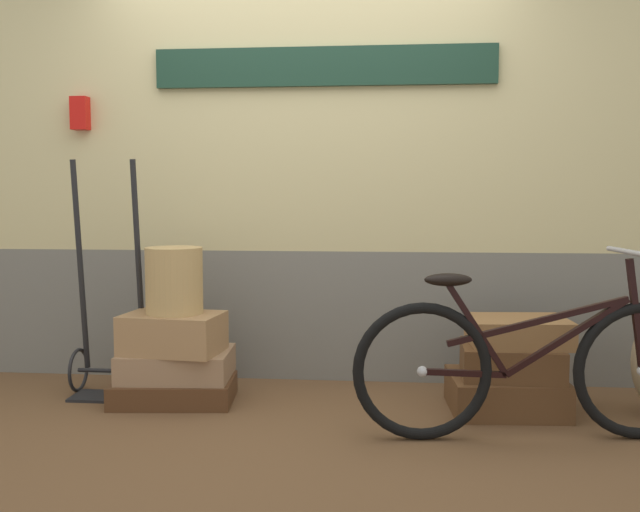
{
  "coord_description": "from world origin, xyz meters",
  "views": [
    {
      "loc": [
        0.5,
        -3.53,
        1.15
      ],
      "look_at": [
        0.15,
        0.13,
        0.82
      ],
      "focal_mm": 39.93,
      "sensor_mm": 36.0,
      "label": 1
    }
  ],
  "objects": [
    {
      "name": "suitcase_0",
      "position": [
        -0.67,
        0.22,
        0.06
      ],
      "size": [
        0.68,
        0.47,
        0.13
      ],
      "primitive_type": "cube",
      "rotation": [
        0.0,
        0.0,
        0.09
      ],
      "color": "#4C2D19",
      "rests_on": "ground"
    },
    {
      "name": "suitcase_3",
      "position": [
        1.13,
        0.23,
        0.09
      ],
      "size": [
        0.61,
        0.52,
        0.19
      ],
      "primitive_type": "cube",
      "rotation": [
        0.0,
        0.0,
        0.06
      ],
      "color": "brown",
      "rests_on": "ground"
    },
    {
      "name": "suitcase_1",
      "position": [
        -0.66,
        0.26,
        0.2
      ],
      "size": [
        0.62,
        0.47,
        0.15
      ],
      "primitive_type": "cube",
      "rotation": [
        0.0,
        0.0,
        0.06
      ],
      "color": "#937051",
      "rests_on": "suitcase_0"
    },
    {
      "name": "suitcase_2",
      "position": [
        -0.67,
        0.21,
        0.39
      ],
      "size": [
        0.56,
        0.41,
        0.21
      ],
      "primitive_type": "cube",
      "rotation": [
        0.0,
        0.0,
        -0.11
      ],
      "color": "#9E754C",
      "rests_on": "suitcase_1"
    },
    {
      "name": "bicycle",
      "position": [
        1.17,
        -0.21,
        0.35
      ],
      "size": [
        1.67,
        0.46,
        0.89
      ],
      "color": "black",
      "rests_on": "ground"
    },
    {
      "name": "station_building",
      "position": [
        0.01,
        0.85,
        1.34
      ],
      "size": [
        7.25,
        0.74,
        2.67
      ],
      "color": "slate",
      "rests_on": "ground"
    },
    {
      "name": "suitcase_5",
      "position": [
        1.18,
        0.22,
        0.43
      ],
      "size": [
        0.52,
        0.41,
        0.14
      ],
      "primitive_type": "cube",
      "rotation": [
        0.0,
        0.0,
        0.07
      ],
      "color": "olive",
      "rests_on": "suitcase_4"
    },
    {
      "name": "wicker_basket",
      "position": [
        -0.66,
        0.23,
        0.67
      ],
      "size": [
        0.31,
        0.31,
        0.36
      ],
      "primitive_type": "cylinder",
      "color": "tan",
      "rests_on": "suitcase_2"
    },
    {
      "name": "ground",
      "position": [
        0.0,
        0.0,
        -0.03
      ],
      "size": [
        9.25,
        5.2,
        0.06
      ],
      "primitive_type": "cube",
      "color": "brown"
    },
    {
      "name": "suitcase_4",
      "position": [
        1.15,
        0.22,
        0.27
      ],
      "size": [
        0.53,
        0.43,
        0.17
      ],
      "primitive_type": "cube",
      "rotation": [
        0.0,
        0.0,
        -0.04
      ],
      "color": "brown",
      "rests_on": "suitcase_3"
    },
    {
      "name": "luggage_trolley",
      "position": [
        -1.08,
        0.34,
        0.33
      ],
      "size": [
        0.42,
        0.35,
        1.34
      ],
      "color": "black",
      "rests_on": "ground"
    }
  ]
}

